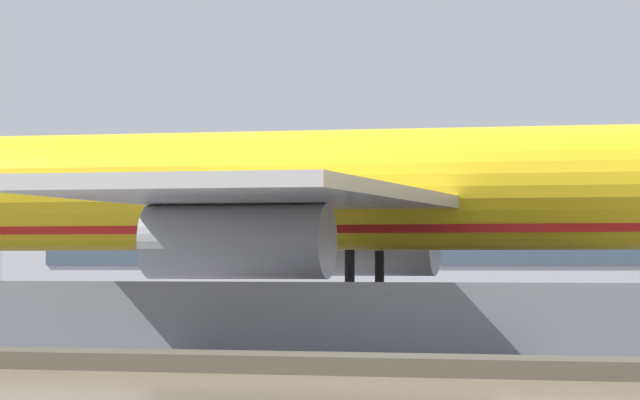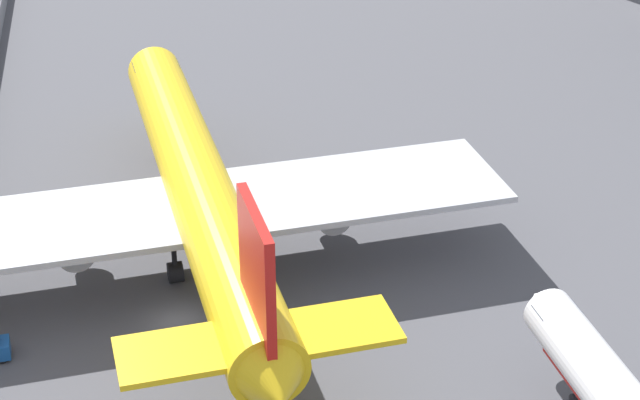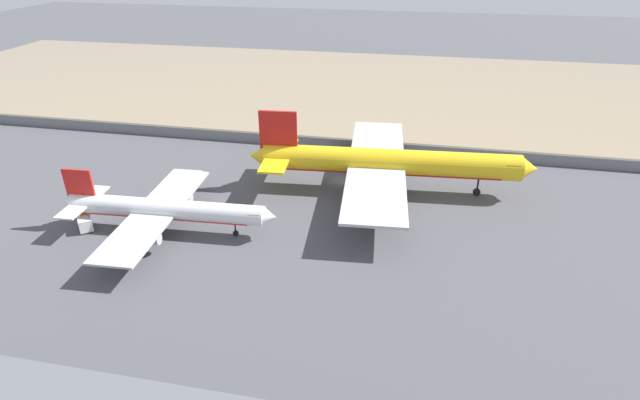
# 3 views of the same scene
# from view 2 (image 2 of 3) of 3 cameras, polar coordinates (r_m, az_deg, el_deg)

# --- Properties ---
(ground_plane) EXTENTS (500.00, 500.00, 0.00)m
(ground_plane) POSITION_cam_2_polar(r_m,az_deg,el_deg) (76.52, -7.52, -6.50)
(ground_plane) COLOR #4C4C51
(cargo_jet_yellow) EXTENTS (53.75, 46.45, 15.15)m
(cargo_jet_yellow) POSITION_cam_2_polar(r_m,az_deg,el_deg) (80.67, -6.43, 0.40)
(cargo_jet_yellow) COLOR yellow
(cargo_jet_yellow) RESTS_ON ground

